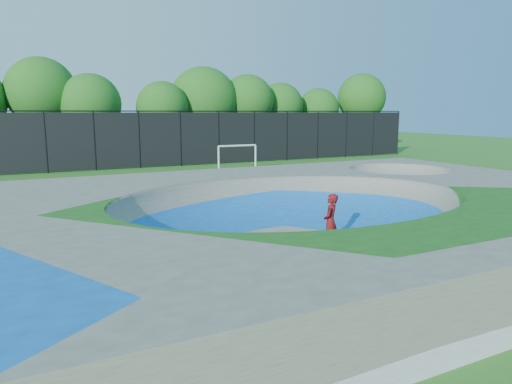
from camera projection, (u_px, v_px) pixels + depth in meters
ground at (295, 243)px, 13.85m from camera, size 120.00×120.00×0.00m
skate_deck at (295, 219)px, 13.72m from camera, size 22.00×14.00×1.50m
skater at (330, 222)px, 13.07m from camera, size 0.71×0.69×1.64m
skateboard at (330, 249)px, 13.21m from camera, size 0.67×0.74×0.05m
soccer_goal at (237, 153)px, 29.83m from camera, size 2.77×0.12×1.83m
fence at (139, 139)px, 31.98m from camera, size 48.09×0.09×4.04m
treeline at (137, 102)px, 36.59m from camera, size 53.08×6.66×7.93m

